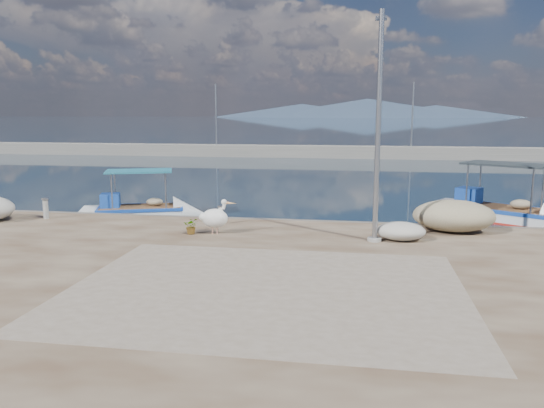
{
  "coord_description": "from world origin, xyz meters",
  "views": [
    {
      "loc": [
        3.05,
        -14.47,
        4.48
      ],
      "look_at": [
        0.0,
        3.8,
        1.3
      ],
      "focal_mm": 35.0,
      "sensor_mm": 36.0,
      "label": 1
    }
  ],
  "objects_px": {
    "pelican": "(215,218)",
    "boat_right": "(501,215)",
    "bollard_near": "(221,214)",
    "lamp_post": "(378,136)",
    "boat_left": "(140,213)"
  },
  "relations": [
    {
      "from": "pelican",
      "to": "lamp_post",
      "type": "relative_size",
      "value": 0.18
    },
    {
      "from": "pelican",
      "to": "boat_right",
      "type": "bearing_deg",
      "value": 19.73
    },
    {
      "from": "pelican",
      "to": "bollard_near",
      "type": "height_order",
      "value": "pelican"
    },
    {
      "from": "boat_left",
      "to": "lamp_post",
      "type": "distance_m",
      "value": 11.59
    },
    {
      "from": "boat_left",
      "to": "pelican",
      "type": "bearing_deg",
      "value": -64.64
    },
    {
      "from": "boat_left",
      "to": "bollard_near",
      "type": "height_order",
      "value": "boat_left"
    },
    {
      "from": "boat_left",
      "to": "bollard_near",
      "type": "relative_size",
      "value": 7.81
    },
    {
      "from": "lamp_post",
      "to": "bollard_near",
      "type": "xyz_separation_m",
      "value": [
        -5.45,
        1.68,
        -2.93
      ]
    },
    {
      "from": "bollard_near",
      "to": "boat_left",
      "type": "bearing_deg",
      "value": 145.4
    },
    {
      "from": "lamp_post",
      "to": "bollard_near",
      "type": "distance_m",
      "value": 6.42
    },
    {
      "from": "lamp_post",
      "to": "boat_left",
      "type": "bearing_deg",
      "value": 154.37
    },
    {
      "from": "boat_right",
      "to": "bollard_near",
      "type": "distance_m",
      "value": 11.98
    },
    {
      "from": "boat_left",
      "to": "pelican",
      "type": "height_order",
      "value": "boat_left"
    },
    {
      "from": "boat_left",
      "to": "boat_right",
      "type": "xyz_separation_m",
      "value": [
        15.35,
        1.9,
        0.03
      ]
    },
    {
      "from": "boat_right",
      "to": "bollard_near",
      "type": "height_order",
      "value": "boat_right"
    }
  ]
}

